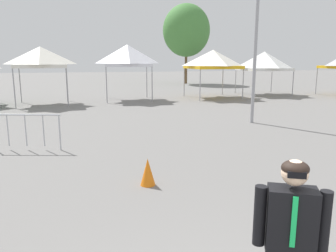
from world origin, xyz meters
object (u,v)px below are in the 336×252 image
Objects in this scene: canopy_tent_left_of_center at (127,56)px; person_foreground at (290,240)px; canopy_tent_behind_right at (213,59)px; crowd_barrier_by_lift at (25,125)px; canopy_tent_far_left at (41,57)px; tree_behind_tents_left at (186,31)px; traffic_cone_lot_center at (148,172)px; canopy_tent_far_right at (264,61)px; light_pole_opposite_side at (257,14)px.

canopy_tent_left_of_center is 2.00× the size of person_foreground.
canopy_tent_behind_right is at bearing 70.14° from person_foreground.
crowd_barrier_by_lift is (-4.54, -11.52, -2.11)m from canopy_tent_left_of_center.
tree_behind_tents_left is at bearing 47.50° from canopy_tent_far_left.
canopy_tent_far_left is at bearing 104.07° from traffic_cone_lot_center.
canopy_tent_left_of_center is 6.12× the size of traffic_cone_lot_center.
tree_behind_tents_left is (8.18, 13.55, 2.81)m from canopy_tent_left_of_center.
canopy_tent_left_of_center is 5.85m from canopy_tent_behind_right.
canopy_tent_left_of_center is at bearing 10.92° from canopy_tent_far_left.
traffic_cone_lot_center is (-0.50, 4.20, -0.74)m from person_foreground.
crowd_barrier_by_lift is 3.51× the size of traffic_cone_lot_center.
traffic_cone_lot_center is at bearing -126.66° from canopy_tent_far_right.
canopy_tent_far_right is 0.45× the size of light_pole_opposite_side.
light_pole_opposite_side reaches higher than canopy_tent_far_left.
person_foreground is 3.07× the size of traffic_cone_lot_center.
person_foreground is at bearing -109.86° from canopy_tent_behind_right.
canopy_tent_far_left is 19.95m from tree_behind_tents_left.
canopy_tent_behind_right is 20.54m from person_foreground.
light_pole_opposite_side is 9.54m from crowd_barrier_by_lift.
canopy_tent_behind_right is 5.76× the size of traffic_cone_lot_center.
crowd_barrier_by_lift reaches higher than traffic_cone_lot_center.
traffic_cone_lot_center is (-1.61, -15.15, -2.57)m from canopy_tent_left_of_center.
canopy_tent_left_of_center is 12.56m from crowd_barrier_by_lift.
light_pole_opposite_side is (5.10, 10.10, 3.34)m from person_foreground.
tree_behind_tents_left is at bearing 71.17° from traffic_cone_lot_center.
person_foreground is 11.80m from light_pole_opposite_side.
canopy_tent_left_of_center is at bearing -121.10° from tree_behind_tents_left.
canopy_tent_behind_right is 14.17m from tree_behind_tents_left.
canopy_tent_far_left reaches higher than crowd_barrier_by_lift.
light_pole_opposite_side is at bearing -101.46° from canopy_tent_behind_right.
canopy_tent_behind_right is 4.54m from canopy_tent_far_right.
canopy_tent_far_right is at bearing 11.70° from canopy_tent_behind_right.
traffic_cone_lot_center is at bearing -75.93° from canopy_tent_far_left.
light_pole_opposite_side is at bearing -100.41° from tree_behind_tents_left.
tree_behind_tents_left reaches higher than canopy_tent_far_left.
traffic_cone_lot_center is at bearing 96.76° from person_foreground.
canopy_tent_behind_right is at bearing 47.76° from crowd_barrier_by_lift.
traffic_cone_lot_center is at bearing -116.33° from canopy_tent_behind_right.
light_pole_opposite_side is at bearing 46.52° from traffic_cone_lot_center.
crowd_barrier_by_lift is at bearing -111.50° from canopy_tent_left_of_center.
person_foreground is 34.50m from tree_behind_tents_left.
canopy_tent_far_left is 0.44× the size of light_pole_opposite_side.
canopy_tent_behind_right is 9.51m from light_pole_opposite_side.
canopy_tent_left_of_center reaches higher than traffic_cone_lot_center.
tree_behind_tents_left is at bearing 58.90° from canopy_tent_left_of_center.
light_pole_opposite_side is at bearing -42.06° from canopy_tent_far_left.
crowd_barrier_by_lift is 4.68m from traffic_cone_lot_center.
canopy_tent_behind_right is at bearing 78.54° from light_pole_opposite_side.
light_pole_opposite_side is at bearing -122.00° from canopy_tent_far_right.
crowd_barrier_by_lift is (-8.52, -2.28, -3.62)m from light_pole_opposite_side.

